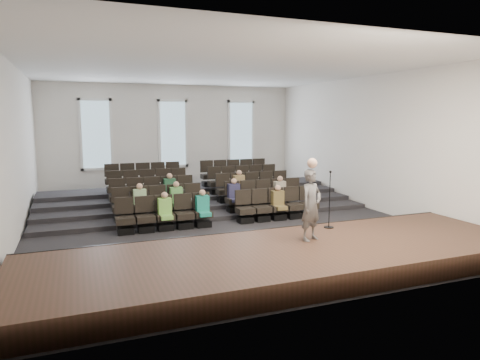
% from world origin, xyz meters
% --- Properties ---
extents(ground, '(14.00, 14.00, 0.00)m').
position_xyz_m(ground, '(0.00, 0.00, 0.00)').
color(ground, black).
rests_on(ground, ground).
extents(ceiling, '(12.00, 14.00, 0.02)m').
position_xyz_m(ceiling, '(0.00, 0.00, 5.01)').
color(ceiling, white).
rests_on(ceiling, ground).
extents(wall_back, '(12.00, 0.04, 5.00)m').
position_xyz_m(wall_back, '(0.00, 7.02, 2.50)').
color(wall_back, white).
rests_on(wall_back, ground).
extents(wall_front, '(12.00, 0.04, 5.00)m').
position_xyz_m(wall_front, '(0.00, -7.02, 2.50)').
color(wall_front, white).
rests_on(wall_front, ground).
extents(wall_left, '(0.04, 14.00, 5.00)m').
position_xyz_m(wall_left, '(-6.02, 0.00, 2.50)').
color(wall_left, white).
rests_on(wall_left, ground).
extents(wall_right, '(0.04, 14.00, 5.00)m').
position_xyz_m(wall_right, '(6.02, 0.00, 2.50)').
color(wall_right, white).
rests_on(wall_right, ground).
extents(stage, '(11.80, 3.60, 0.50)m').
position_xyz_m(stage, '(0.00, -5.10, 0.25)').
color(stage, '#3E251A').
rests_on(stage, ground).
extents(stage_lip, '(11.80, 0.06, 0.52)m').
position_xyz_m(stage_lip, '(0.00, -3.33, 0.25)').
color(stage_lip, black).
rests_on(stage_lip, ground).
extents(risers, '(11.80, 4.80, 0.60)m').
position_xyz_m(risers, '(0.00, 3.17, 0.20)').
color(risers, black).
rests_on(risers, ground).
extents(seating_rows, '(6.80, 4.70, 1.67)m').
position_xyz_m(seating_rows, '(-0.00, 1.54, 0.68)').
color(seating_rows, black).
rests_on(seating_rows, ground).
extents(windows, '(8.44, 0.10, 3.24)m').
position_xyz_m(windows, '(0.00, 6.95, 2.70)').
color(windows, white).
rests_on(windows, wall_back).
extents(audience, '(5.45, 2.64, 1.10)m').
position_xyz_m(audience, '(-0.15, 0.34, 0.81)').
color(audience, '#79C04C').
rests_on(audience, seating_rows).
extents(speaker, '(0.73, 0.61, 1.72)m').
position_xyz_m(speaker, '(0.80, -4.67, 1.36)').
color(speaker, '#565351').
rests_on(speaker, stage).
extents(mic_stand, '(0.26, 0.26, 1.55)m').
position_xyz_m(mic_stand, '(1.86, -3.81, 0.96)').
color(mic_stand, black).
rests_on(mic_stand, stage).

